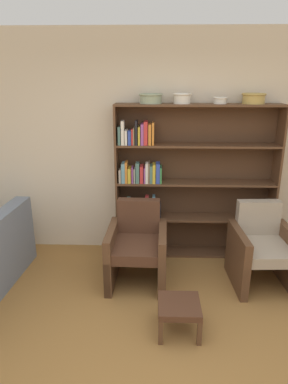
% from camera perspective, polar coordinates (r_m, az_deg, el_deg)
% --- Properties ---
extents(wall_back, '(12.00, 0.06, 2.75)m').
position_cam_1_polar(wall_back, '(4.31, 3.09, 7.62)').
color(wall_back, beige).
rests_on(wall_back, ground).
extents(bookshelf, '(1.96, 0.30, 1.91)m').
position_cam_1_polar(bookshelf, '(4.26, 5.91, 1.32)').
color(bookshelf, brown).
rests_on(bookshelf, ground).
extents(bowl_cream, '(0.27, 0.27, 0.11)m').
position_cam_1_polar(bowl_cream, '(4.05, 1.12, 15.40)').
color(bowl_cream, gray).
rests_on(bowl_cream, bookshelf).
extents(bowl_olive, '(0.21, 0.21, 0.12)m').
position_cam_1_polar(bowl_olive, '(4.06, 6.36, 15.35)').
color(bowl_olive, silver).
rests_on(bowl_olive, bookshelf).
extents(bowl_slate, '(0.17, 0.17, 0.07)m').
position_cam_1_polar(bowl_slate, '(4.12, 12.59, 14.75)').
color(bowl_slate, silver).
rests_on(bowl_slate, bookshelf).
extents(bowl_stoneware, '(0.27, 0.27, 0.12)m').
position_cam_1_polar(bowl_stoneware, '(4.20, 17.81, 14.71)').
color(bowl_stoneware, tan).
rests_on(bowl_stoneware, bookshelf).
extents(armchair_leather, '(0.66, 0.70, 0.88)m').
position_cam_1_polar(armchair_leather, '(3.84, -1.10, -9.17)').
color(armchair_leather, brown).
rests_on(armchair_leather, ground).
extents(armchair_cushioned, '(0.67, 0.71, 0.88)m').
position_cam_1_polar(armchair_cushioned, '(4.02, 19.10, -8.97)').
color(armchair_cushioned, brown).
rests_on(armchair_cushioned, ground).
extents(footstool, '(0.37, 0.37, 0.30)m').
position_cam_1_polar(footstool, '(3.23, 5.88, -18.69)').
color(footstool, brown).
rests_on(footstool, ground).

